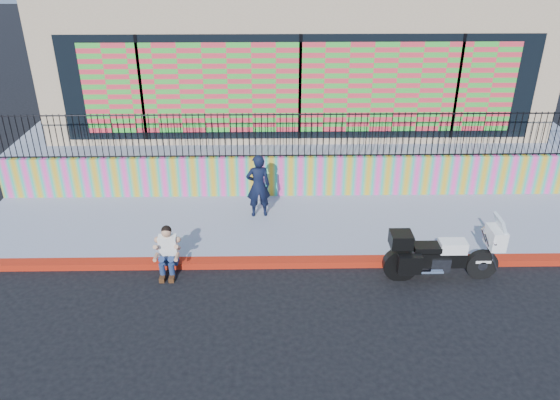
{
  "coord_description": "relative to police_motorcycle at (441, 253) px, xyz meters",
  "views": [
    {
      "loc": [
        -0.77,
        -10.1,
        6.73
      ],
      "look_at": [
        -0.58,
        1.2,
        1.01
      ],
      "focal_mm": 35.0,
      "sensor_mm": 36.0,
      "label": 1
    }
  ],
  "objects": [
    {
      "name": "police_officer",
      "position": [
        -3.84,
        2.62,
        0.35
      ],
      "size": [
        0.65,
        0.47,
        1.63
      ],
      "primitive_type": "imported",
      "rotation": [
        0.0,
        0.0,
        3.28
      ],
      "color": "black",
      "rests_on": "sidewalk"
    },
    {
      "name": "police_motorcycle",
      "position": [
        0.0,
        0.0,
        0.0
      ],
      "size": [
        2.39,
        0.79,
        1.48
      ],
      "color": "black",
      "rests_on": "ground"
    },
    {
      "name": "ground",
      "position": [
        -2.74,
        0.54,
        -0.62
      ],
      "size": [
        90.0,
        90.0,
        0.0
      ],
      "primitive_type": "plane",
      "color": "black",
      "rests_on": "ground"
    },
    {
      "name": "mural_wall",
      "position": [
        -2.74,
        3.79,
        0.08
      ],
      "size": [
        16.0,
        0.2,
        1.1
      ],
      "primitive_type": "cube",
      "color": "#FF43AB",
      "rests_on": "sidewalk"
    },
    {
      "name": "elevated_platform",
      "position": [
        -2.74,
        8.89,
        0.0
      ],
      "size": [
        16.0,
        10.0,
        1.25
      ],
      "primitive_type": "cube",
      "color": "#8B92A7",
      "rests_on": "ground"
    },
    {
      "name": "sidewalk",
      "position": [
        -2.74,
        2.19,
        -0.55
      ],
      "size": [
        16.0,
        3.0,
        0.15
      ],
      "primitive_type": "cube",
      "color": "#8B92A7",
      "rests_on": "ground"
    },
    {
      "name": "seated_man",
      "position": [
        -5.73,
        0.28,
        -0.17
      ],
      "size": [
        0.54,
        0.71,
        1.06
      ],
      "color": "navy",
      "rests_on": "ground"
    },
    {
      "name": "red_curb",
      "position": [
        -2.74,
        0.54,
        -0.55
      ],
      "size": [
        16.0,
        0.3,
        0.15
      ],
      "primitive_type": "cube",
      "color": "#A51A0B",
      "rests_on": "ground"
    },
    {
      "name": "storefront_building",
      "position": [
        -2.74,
        8.68,
        2.63
      ],
      "size": [
        14.0,
        8.06,
        4.0
      ],
      "color": "tan",
      "rests_on": "elevated_platform"
    },
    {
      "name": "metal_fence",
      "position": [
        -2.74,
        3.79,
        1.23
      ],
      "size": [
        15.8,
        0.04,
        1.2
      ],
      "primitive_type": null,
      "color": "black",
      "rests_on": "mural_wall"
    }
  ]
}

